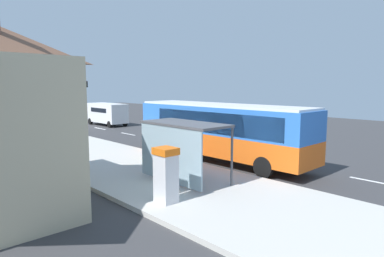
{
  "coord_description": "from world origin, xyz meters",
  "views": [
    {
      "loc": [
        -15.53,
        -10.93,
        4.26
      ],
      "look_at": [
        -1.0,
        4.52,
        1.5
      ],
      "focal_mm": 31.46,
      "sensor_mm": 36.0,
      "label": 1
    }
  ],
  "objects": [
    {
      "name": "ground_plane",
      "position": [
        0.0,
        14.0,
        -0.02
      ],
      "size": [
        56.0,
        92.0,
        0.04
      ],
      "primitive_type": "cube",
      "color": "#38383A"
    },
    {
      "name": "sidewalk_platform",
      "position": [
        -6.4,
        2.0,
        0.09
      ],
      "size": [
        6.2,
        30.0,
        0.18
      ],
      "primitive_type": "cube",
      "color": "beige",
      "rests_on": "ground"
    },
    {
      "name": "lane_stripe_seg_0",
      "position": [
        0.25,
        -6.0,
        0.01
      ],
      "size": [
        0.16,
        2.2,
        0.01
      ],
      "primitive_type": "cube",
      "color": "silver",
      "rests_on": "ground"
    },
    {
      "name": "lane_stripe_seg_1",
      "position": [
        0.25,
        -1.0,
        0.01
      ],
      "size": [
        0.16,
        2.2,
        0.01
      ],
      "primitive_type": "cube",
      "color": "silver",
      "rests_on": "ground"
    },
    {
      "name": "lane_stripe_seg_2",
      "position": [
        0.25,
        4.0,
        0.01
      ],
      "size": [
        0.16,
        2.2,
        0.01
      ],
      "primitive_type": "cube",
      "color": "silver",
      "rests_on": "ground"
    },
    {
      "name": "lane_stripe_seg_3",
      "position": [
        0.25,
        9.0,
        0.01
      ],
      "size": [
        0.16,
        2.2,
        0.01
      ],
      "primitive_type": "cube",
      "color": "silver",
      "rests_on": "ground"
    },
    {
      "name": "lane_stripe_seg_4",
      "position": [
        0.25,
        14.0,
        0.01
      ],
      "size": [
        0.16,
        2.2,
        0.01
      ],
      "primitive_type": "cube",
      "color": "silver",
      "rests_on": "ground"
    },
    {
      "name": "lane_stripe_seg_5",
      "position": [
        0.25,
        19.0,
        0.01
      ],
      "size": [
        0.16,
        2.2,
        0.01
      ],
      "primitive_type": "cube",
      "color": "silver",
      "rests_on": "ground"
    },
    {
      "name": "lane_stripe_seg_6",
      "position": [
        0.25,
        24.0,
        0.01
      ],
      "size": [
        0.16,
        2.2,
        0.01
      ],
      "primitive_type": "cube",
      "color": "silver",
      "rests_on": "ground"
    },
    {
      "name": "lane_stripe_seg_7",
      "position": [
        0.25,
        29.0,
        0.01
      ],
      "size": [
        0.16,
        2.2,
        0.01
      ],
      "primitive_type": "cube",
      "color": "silver",
      "rests_on": "ground"
    },
    {
      "name": "bus",
      "position": [
        -1.71,
        1.54,
        1.84
      ],
      "size": [
        2.64,
        11.04,
        3.21
      ],
      "color": "orange",
      "rests_on": "ground"
    },
    {
      "name": "white_van",
      "position": [
        2.2,
        21.05,
        1.34
      ],
      "size": [
        2.1,
        5.23,
        2.3
      ],
      "color": "white",
      "rests_on": "ground"
    },
    {
      "name": "sedan_near",
      "position": [
        2.3,
        35.68,
        0.79
      ],
      "size": [
        1.97,
        4.46,
        1.52
      ],
      "color": "#A51919",
      "rests_on": "ground"
    },
    {
      "name": "ticket_machine",
      "position": [
        -8.4,
        -2.04,
        1.17
      ],
      "size": [
        0.66,
        0.76,
        1.94
      ],
      "color": "silver",
      "rests_on": "sidewalk_platform"
    },
    {
      "name": "recycling_bin_red",
      "position": [
        -4.2,
        1.95,
        0.66
      ],
      "size": [
        0.52,
        0.52,
        0.95
      ],
      "primitive_type": "cylinder",
      "color": "red",
      "rests_on": "sidewalk_platform"
    },
    {
      "name": "recycling_bin_orange",
      "position": [
        -4.2,
        2.65,
        0.66
      ],
      "size": [
        0.52,
        0.52,
        0.95
      ],
      "primitive_type": "cylinder",
      "color": "orange",
      "rests_on": "sidewalk_platform"
    },
    {
      "name": "recycling_bin_green",
      "position": [
        -4.2,
        3.35,
        0.66
      ],
      "size": [
        0.52,
        0.52,
        0.95
      ],
      "primitive_type": "cylinder",
      "color": "green",
      "rests_on": "sidewalk_platform"
    },
    {
      "name": "recycling_bin_yellow",
      "position": [
        -4.2,
        4.05,
        0.66
      ],
      "size": [
        0.52,
        0.52,
        0.95
      ],
      "primitive_type": "cylinder",
      "color": "yellow",
      "rests_on": "sidewalk_platform"
    },
    {
      "name": "traffic_light_near_side",
      "position": [
        5.5,
        32.59,
        3.23
      ],
      "size": [
        0.49,
        0.28,
        4.84
      ],
      "color": "#2D2D2D",
      "rests_on": "ground"
    },
    {
      "name": "traffic_light_far_side",
      "position": [
        -3.1,
        33.39,
        3.5
      ],
      "size": [
        0.49,
        0.28,
        5.29
      ],
      "color": "#2D2D2D",
      "rests_on": "ground"
    },
    {
      "name": "bus_shelter",
      "position": [
        -6.41,
        -0.45,
        2.1
      ],
      "size": [
        1.8,
        4.0,
        2.5
      ],
      "color": "#4C4C51",
      "rests_on": "sidewalk_platform"
    }
  ]
}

